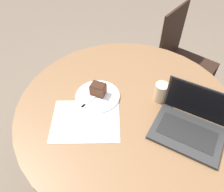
{
  "coord_description": "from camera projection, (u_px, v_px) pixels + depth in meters",
  "views": [
    {
      "loc": [
        -0.19,
        0.76,
        1.67
      ],
      "look_at": [
        0.09,
        0.0,
        0.81
      ],
      "focal_mm": 35.0,
      "sensor_mm": 36.0,
      "label": 1
    }
  ],
  "objects": [
    {
      "name": "cake_slice",
      "position": [
        98.0,
        89.0,
        1.21
      ],
      "size": [
        0.08,
        0.06,
        0.07
      ],
      "rotation": [
        0.0,
        0.0,
        3.11
      ],
      "color": "brown",
      "rests_on": "plate"
    },
    {
      "name": "ground_plane",
      "position": [
        122.0,
        167.0,
        1.76
      ],
      "size": [
        12.0,
        12.0,
        0.0
      ],
      "primitive_type": "plane",
      "color": "#6B5B4C"
    },
    {
      "name": "chair",
      "position": [
        181.0,
        61.0,
        1.92
      ],
      "size": [
        0.53,
        0.53,
        0.93
      ],
      "rotation": [
        0.0,
        0.0,
        7.53
      ],
      "color": "black",
      "rests_on": "ground_plane"
    },
    {
      "name": "laptop",
      "position": [
        190.0,
        126.0,
        1.06
      ],
      "size": [
        0.36,
        0.29,
        0.22
      ],
      "rotation": [
        0.0,
        0.0,
        6.12
      ],
      "color": "#2D2D2D",
      "rests_on": "dining_table"
    },
    {
      "name": "plate",
      "position": [
        98.0,
        96.0,
        1.23
      ],
      "size": [
        0.25,
        0.25,
        0.01
      ],
      "color": "silver",
      "rests_on": "dining_table"
    },
    {
      "name": "fork",
      "position": [
        90.0,
        100.0,
        1.2
      ],
      "size": [
        0.08,
        0.17,
        0.0
      ],
      "rotation": [
        0.0,
        0.0,
        7.51
      ],
      "color": "silver",
      "rests_on": "plate"
    },
    {
      "name": "coffee_glass",
      "position": [
        161.0,
        92.0,
        1.19
      ],
      "size": [
        0.07,
        0.07,
        0.11
      ],
      "color": "#C6AD89",
      "rests_on": "dining_table"
    },
    {
      "name": "dining_table",
      "position": [
        126.0,
        118.0,
        1.28
      ],
      "size": [
        1.21,
        1.21,
        0.77
      ],
      "color": "brown",
      "rests_on": "ground_plane"
    },
    {
      "name": "paper_document",
      "position": [
        86.0,
        120.0,
        1.12
      ],
      "size": [
        0.42,
        0.38,
        0.0
      ],
      "rotation": [
        0.0,
        0.0,
        0.36
      ],
      "color": "white",
      "rests_on": "dining_table"
    }
  ]
}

